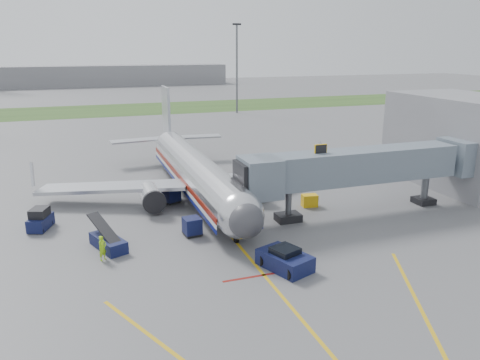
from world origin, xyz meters
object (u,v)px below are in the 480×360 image
object	(u,v)px
pushback_tug	(285,260)
belt_loader	(108,242)
baggage_tug	(40,220)
ramp_worker	(102,248)
airliner	(196,171)

from	to	relation	value
pushback_tug	belt_loader	size ratio (longest dim) A/B	0.92
baggage_tug	ramp_worker	size ratio (longest dim) A/B	1.58
baggage_tug	pushback_tug	bearing A→B (deg)	-39.32
airliner	pushback_tug	world-z (taller)	airliner
belt_loader	ramp_worker	size ratio (longest dim) A/B	2.49
baggage_tug	ramp_worker	distance (m)	9.46
pushback_tug	belt_loader	world-z (taller)	belt_loader
belt_loader	ramp_worker	xyz separation A→B (m)	(-0.51, -2.03, 0.39)
airliner	pushback_tug	xyz separation A→B (m)	(1.80, -18.75, -1.98)
airliner	belt_loader	world-z (taller)	airliner
pushback_tug	baggage_tug	bearing A→B (deg)	140.68
ramp_worker	belt_loader	bearing A→B (deg)	35.76
pushback_tug	ramp_worker	world-z (taller)	ramp_worker
airliner	baggage_tug	xyz separation A→B (m)	(-15.09, -4.92, -1.81)
airliner	ramp_worker	size ratio (longest dim) A/B	18.71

